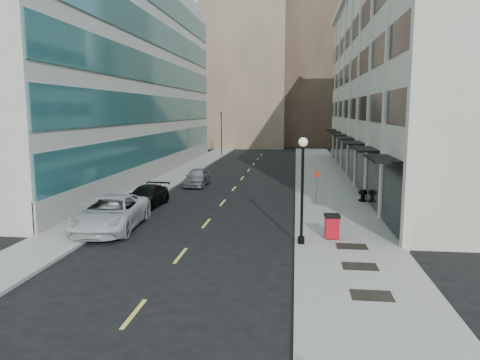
% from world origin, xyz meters
% --- Properties ---
extents(ground, '(160.00, 160.00, 0.00)m').
position_xyz_m(ground, '(0.00, 0.00, 0.00)').
color(ground, black).
rests_on(ground, ground).
extents(sidewalk_right, '(5.00, 80.00, 0.15)m').
position_xyz_m(sidewalk_right, '(7.50, 20.00, 0.07)').
color(sidewalk_right, gray).
rests_on(sidewalk_right, ground).
extents(sidewalk_left, '(3.00, 80.00, 0.15)m').
position_xyz_m(sidewalk_left, '(-6.50, 20.00, 0.07)').
color(sidewalk_left, gray).
rests_on(sidewalk_left, ground).
extents(building_right, '(15.30, 46.50, 18.25)m').
position_xyz_m(building_right, '(16.94, 26.99, 8.99)').
color(building_right, beige).
rests_on(building_right, ground).
extents(building_left, '(16.14, 46.00, 20.00)m').
position_xyz_m(building_left, '(-15.95, 27.00, 9.99)').
color(building_left, silver).
rests_on(building_left, ground).
extents(skyline_tan_near, '(14.00, 18.00, 28.00)m').
position_xyz_m(skyline_tan_near, '(-4.00, 68.00, 14.00)').
color(skyline_tan_near, '#9A7D64').
rests_on(skyline_tan_near, ground).
extents(skyline_brown, '(12.00, 16.00, 34.00)m').
position_xyz_m(skyline_brown, '(8.00, 72.00, 17.00)').
color(skyline_brown, brown).
rests_on(skyline_brown, ground).
extents(skyline_tan_far, '(12.00, 14.00, 22.00)m').
position_xyz_m(skyline_tan_far, '(-14.00, 78.00, 11.00)').
color(skyline_tan_far, '#9A7D64').
rests_on(skyline_tan_far, ground).
extents(skyline_stone, '(10.00, 14.00, 20.00)m').
position_xyz_m(skyline_stone, '(18.00, 66.00, 10.00)').
color(skyline_stone, beige).
rests_on(skyline_stone, ground).
extents(grate_near, '(1.40, 1.00, 0.01)m').
position_xyz_m(grate_near, '(7.60, -2.00, 0.15)').
color(grate_near, black).
rests_on(grate_near, sidewalk_right).
extents(grate_mid, '(1.40, 1.00, 0.01)m').
position_xyz_m(grate_mid, '(7.60, 1.00, 0.15)').
color(grate_mid, black).
rests_on(grate_mid, sidewalk_right).
extents(grate_far, '(1.40, 1.00, 0.01)m').
position_xyz_m(grate_far, '(7.60, 3.80, 0.15)').
color(grate_far, black).
rests_on(grate_far, sidewalk_right).
extents(road_centerline, '(0.15, 68.20, 0.01)m').
position_xyz_m(road_centerline, '(0.00, 17.00, 0.01)').
color(road_centerline, '#D8CC4C').
rests_on(road_centerline, ground).
extents(traffic_signal, '(0.66, 0.66, 6.98)m').
position_xyz_m(traffic_signal, '(-5.50, 48.00, 5.72)').
color(traffic_signal, black).
rests_on(traffic_signal, ground).
extents(car_white_van, '(3.41, 6.66, 1.80)m').
position_xyz_m(car_white_van, '(-4.80, 6.00, 0.90)').
color(car_white_van, silver).
rests_on(car_white_van, ground).
extents(car_black_pickup, '(2.31, 4.95, 1.40)m').
position_xyz_m(car_black_pickup, '(-4.80, 11.99, 0.70)').
color(car_black_pickup, black).
rests_on(car_black_pickup, ground).
extents(car_silver_sedan, '(1.78, 4.41, 1.50)m').
position_xyz_m(car_silver_sedan, '(-3.27, 21.00, 0.75)').
color(car_silver_sedan, gray).
rests_on(car_silver_sedan, ground).
extents(trash_bin, '(0.77, 0.85, 1.19)m').
position_xyz_m(trash_bin, '(6.78, 5.09, 0.79)').
color(trash_bin, '#B40C1B').
rests_on(trash_bin, sidewalk_right).
extents(lamppost, '(0.42, 0.42, 5.09)m').
position_xyz_m(lamppost, '(5.30, 4.00, 3.14)').
color(lamppost, black).
rests_on(lamppost, sidewalk_right).
extents(sign_post, '(0.27, 0.07, 2.32)m').
position_xyz_m(sign_post, '(6.40, 13.86, 1.65)').
color(sign_post, slate).
rests_on(sign_post, sidewalk_right).
extents(urn_planter, '(0.61, 0.61, 0.85)m').
position_xyz_m(urn_planter, '(9.60, 14.88, 0.66)').
color(urn_planter, black).
rests_on(urn_planter, sidewalk_right).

